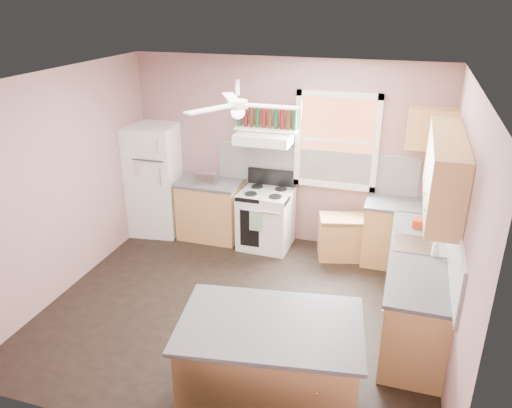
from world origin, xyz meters
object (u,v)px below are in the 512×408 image
(toaster, at_px, (207,179))
(stove, at_px, (266,219))
(cart, at_px, (341,237))
(island, at_px, (270,367))
(refrigerator, at_px, (154,180))

(toaster, distance_m, stove, 1.05)
(stove, xyz_separation_m, cart, (1.11, -0.02, -0.12))
(toaster, xyz_separation_m, island, (1.79, -2.94, -0.56))
(cart, bearing_deg, stove, 164.65)
(refrigerator, xyz_separation_m, toaster, (0.90, -0.08, 0.14))
(refrigerator, xyz_separation_m, island, (2.69, -3.02, -0.42))
(cart, bearing_deg, refrigerator, 164.89)
(stove, height_order, island, same)
(refrigerator, relative_size, stove, 1.97)
(refrigerator, distance_m, stove, 1.83)
(stove, bearing_deg, toaster, -173.61)
(refrigerator, bearing_deg, toaster, -12.51)
(refrigerator, relative_size, toaster, 6.07)
(refrigerator, height_order, island, refrigerator)
(toaster, distance_m, cart, 2.11)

